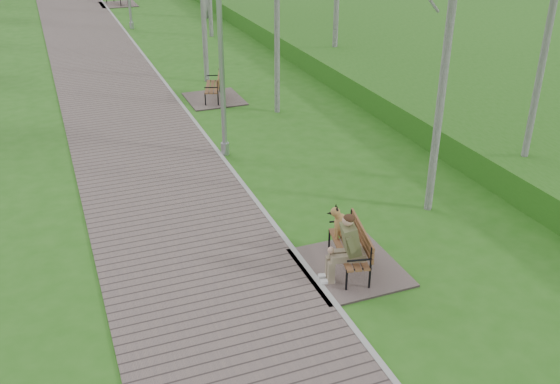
# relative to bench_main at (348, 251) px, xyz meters

# --- Properties ---
(ground) EXTENTS (120.00, 120.00, 0.00)m
(ground) POSITION_rel_bench_main_xyz_m (-0.63, 3.95, -0.41)
(ground) COLOR #296517
(ground) RESTS_ON ground
(walkway) EXTENTS (3.50, 67.00, 0.04)m
(walkway) POSITION_rel_bench_main_xyz_m (-2.38, 25.45, -0.39)
(walkway) COLOR #665652
(walkway) RESTS_ON ground
(kerb) EXTENTS (0.10, 67.00, 0.05)m
(kerb) POSITION_rel_bench_main_xyz_m (-0.63, 25.45, -0.39)
(kerb) COLOR #999993
(kerb) RESTS_ON ground
(embankment) EXTENTS (14.00, 70.00, 1.60)m
(embankment) POSITION_rel_bench_main_xyz_m (11.37, 23.95, -0.41)
(embankment) COLOR #3D7B26
(embankment) RESTS_ON ground
(bench_main) EXTENTS (1.70, 1.89, 1.49)m
(bench_main) POSITION_rel_bench_main_xyz_m (0.00, 0.00, 0.00)
(bench_main) COLOR #665652
(bench_main) RESTS_ON ground
(bench_second) EXTENTS (1.68, 1.86, 1.03)m
(bench_second) POSITION_rel_bench_main_xyz_m (0.43, 10.17, -0.23)
(bench_second) COLOR #665652
(bench_second) RESTS_ON ground
(bench_third) EXTENTS (1.94, 2.16, 1.19)m
(bench_third) POSITION_rel_bench_main_xyz_m (0.05, 28.30, -0.19)
(bench_third) COLOR #665652
(bench_third) RESTS_ON ground
(lamp_post_near) EXTENTS (0.21, 0.21, 5.44)m
(lamp_post_near) POSITION_rel_bench_main_xyz_m (-0.49, 5.81, 2.13)
(lamp_post_near) COLOR #989BA0
(lamp_post_near) RESTS_ON ground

